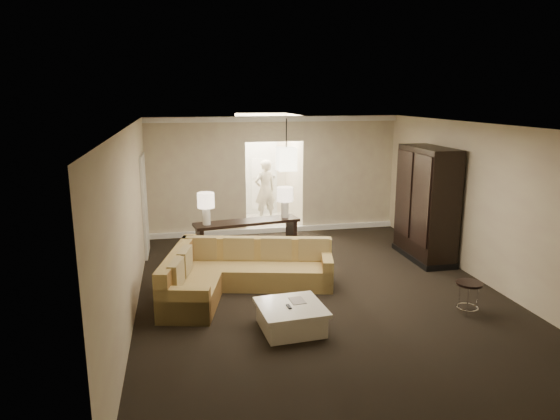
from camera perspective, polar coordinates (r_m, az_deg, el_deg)
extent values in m
plane|color=black|center=(8.58, 4.60, -9.46)|extent=(8.00, 8.00, 0.00)
cube|color=beige|center=(11.97, -0.62, 3.99)|extent=(6.00, 0.04, 2.80)
cube|color=beige|center=(4.65, 19.05, -11.49)|extent=(6.00, 0.04, 2.80)
cube|color=beige|center=(7.87, -16.69, -1.33)|extent=(0.04, 8.00, 2.80)
cube|color=beige|center=(9.44, 22.54, 0.54)|extent=(0.04, 8.00, 2.80)
cube|color=silver|center=(7.95, 4.97, 9.54)|extent=(6.00, 8.00, 0.02)
cube|color=white|center=(11.79, -0.59, 10.35)|extent=(6.00, 0.10, 0.12)
cube|color=white|center=(12.20, -0.56, -2.27)|extent=(6.00, 0.10, 0.12)
cube|color=silver|center=(10.66, -15.20, 0.50)|extent=(0.05, 0.90, 2.10)
cube|color=beige|center=(13.22, -1.43, -1.35)|extent=(1.40, 2.00, 0.01)
cube|color=beige|center=(12.84, -4.55, 4.56)|extent=(0.04, 2.00, 2.80)
cube|color=beige|center=(13.08, 1.56, 4.76)|extent=(0.04, 2.00, 2.80)
cube|color=beige|center=(13.92, -2.20, 5.25)|extent=(1.40, 0.04, 2.80)
cube|color=silver|center=(13.94, -2.17, 3.81)|extent=(0.90, 0.05, 2.10)
cube|color=brown|center=(8.85, -2.81, -7.41)|extent=(2.79, 1.40, 0.37)
cube|color=brown|center=(8.04, -10.17, -9.78)|extent=(1.07, 1.40, 0.37)
cube|color=brown|center=(9.01, -2.69, -4.41)|extent=(2.65, 0.83, 0.41)
cube|color=brown|center=(8.37, -11.64, -6.04)|extent=(0.71, 2.13, 0.41)
cube|color=brown|center=(8.81, 5.37, -6.93)|extent=(0.36, 0.82, 0.55)
cube|color=brown|center=(7.52, -11.04, -10.71)|extent=(0.82, 0.36, 0.55)
cube|color=#988551|center=(9.09, -8.91, -4.28)|extent=(0.57, 0.27, 0.41)
cube|color=#988551|center=(8.99, -4.70, -4.36)|extent=(0.57, 0.27, 0.41)
cube|color=#988551|center=(8.94, -0.42, -4.42)|extent=(0.57, 0.27, 0.41)
cube|color=#988551|center=(8.94, 3.88, -4.45)|extent=(0.57, 0.27, 0.41)
cube|color=#988551|center=(8.42, -10.79, -5.75)|extent=(0.26, 0.55, 0.41)
cube|color=#988551|center=(7.85, -11.77, -7.20)|extent=(0.26, 0.55, 0.41)
cube|color=silver|center=(7.27, 1.26, -12.38)|extent=(0.88, 0.88, 0.31)
cube|color=silver|center=(7.20, 1.27, -11.07)|extent=(0.98, 0.98, 0.05)
cube|color=black|center=(7.13, 1.02, -10.98)|extent=(0.06, 0.15, 0.02)
cube|color=beige|center=(7.34, 1.98, -10.30)|extent=(0.22, 0.29, 0.01)
cube|color=black|center=(10.01, -3.80, -1.39)|extent=(2.17, 0.84, 0.06)
cube|color=black|center=(9.88, -9.12, -4.16)|extent=(0.15, 0.44, 0.77)
cube|color=black|center=(10.43, 1.29, -3.07)|extent=(0.15, 0.44, 0.77)
cube|color=black|center=(10.19, -3.74, -5.07)|extent=(2.07, 0.77, 0.04)
cube|color=black|center=(10.44, 16.40, 0.68)|extent=(0.63, 1.52, 2.28)
cube|color=black|center=(9.93, 15.81, 1.06)|extent=(0.03, 0.67, 1.74)
cube|color=black|center=(10.59, 13.94, 1.90)|extent=(0.03, 0.67, 1.74)
cube|color=black|center=(10.71, 16.03, -5.01)|extent=(0.67, 1.59, 0.11)
cylinder|color=black|center=(8.19, 20.83, -7.85)|extent=(0.40, 0.40, 0.04)
torus|color=silver|center=(8.33, 20.62, -10.35)|extent=(0.33, 0.33, 0.02)
cylinder|color=silver|center=(8.34, 21.64, -9.32)|extent=(0.02, 0.02, 0.47)
cylinder|color=silver|center=(8.35, 19.81, -9.15)|extent=(0.02, 0.02, 0.47)
cylinder|color=silver|center=(8.13, 20.65, -9.82)|extent=(0.02, 0.02, 0.47)
cylinder|color=white|center=(9.75, -8.42, -0.69)|extent=(0.15, 0.15, 0.34)
cylinder|color=#FDE2BE|center=(9.68, -8.48, 1.11)|extent=(0.33, 0.33, 0.29)
cylinder|color=white|center=(10.23, 0.56, 0.10)|extent=(0.15, 0.15, 0.34)
cylinder|color=#FDE2BE|center=(10.16, 0.57, 1.82)|extent=(0.33, 0.33, 0.29)
cylinder|color=black|center=(10.58, 0.73, 8.81)|extent=(0.02, 0.02, 0.60)
cube|color=#F5EBBF|center=(10.63, 0.73, 5.85)|extent=(0.38, 0.38, 0.48)
imported|color=beige|center=(13.15, -1.73, 2.63)|extent=(0.76, 0.62, 1.82)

